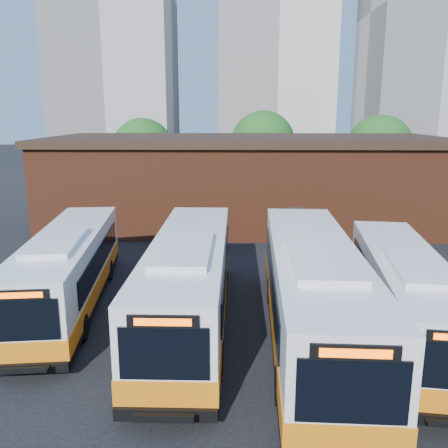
{
  "coord_description": "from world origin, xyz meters",
  "views": [
    {
      "loc": [
        -0.83,
        -15.22,
        8.07
      ],
      "look_at": [
        -1.37,
        7.52,
        2.74
      ],
      "focal_mm": 38.0,
      "sensor_mm": 36.0,
      "label": 1
    }
  ],
  "objects_px": {
    "bus_midwest": "(189,285)",
    "bus_east": "(404,298)",
    "transit_worker": "(320,368)",
    "bus_west": "(69,272)",
    "bus_mideast": "(313,298)"
  },
  "relations": [
    {
      "from": "bus_midwest",
      "to": "bus_east",
      "type": "distance_m",
      "value": 8.0
    },
    {
      "from": "bus_east",
      "to": "transit_worker",
      "type": "xyz_separation_m",
      "value": [
        -3.74,
        -4.01,
        -0.57
      ]
    },
    {
      "from": "bus_east",
      "to": "bus_midwest",
      "type": "bearing_deg",
      "value": -178.4
    },
    {
      "from": "bus_west",
      "to": "transit_worker",
      "type": "height_order",
      "value": "bus_west"
    },
    {
      "from": "bus_midwest",
      "to": "transit_worker",
      "type": "height_order",
      "value": "bus_midwest"
    },
    {
      "from": "bus_west",
      "to": "transit_worker",
      "type": "xyz_separation_m",
      "value": [
        9.51,
        -6.46,
        -0.63
      ]
    },
    {
      "from": "bus_mideast",
      "to": "bus_east",
      "type": "distance_m",
      "value": 3.53
    },
    {
      "from": "bus_west",
      "to": "bus_east",
      "type": "relative_size",
      "value": 1.03
    },
    {
      "from": "transit_worker",
      "to": "bus_west",
      "type": "bearing_deg",
      "value": 33.32
    },
    {
      "from": "bus_mideast",
      "to": "transit_worker",
      "type": "relative_size",
      "value": 7.84
    },
    {
      "from": "bus_mideast",
      "to": "transit_worker",
      "type": "distance_m",
      "value": 3.44
    },
    {
      "from": "bus_west",
      "to": "bus_east",
      "type": "height_order",
      "value": "bus_west"
    },
    {
      "from": "bus_mideast",
      "to": "transit_worker",
      "type": "bearing_deg",
      "value": -92.8
    },
    {
      "from": "bus_mideast",
      "to": "transit_worker",
      "type": "height_order",
      "value": "bus_mideast"
    },
    {
      "from": "bus_midwest",
      "to": "bus_west",
      "type": "bearing_deg",
      "value": 162.3
    }
  ]
}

